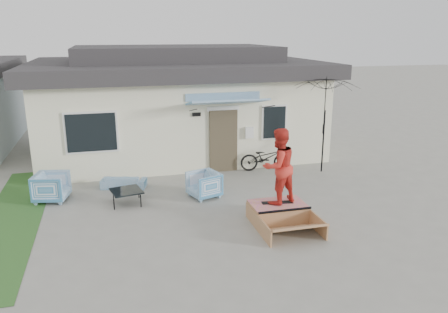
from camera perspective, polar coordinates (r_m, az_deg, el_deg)
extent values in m
plane|color=gray|center=(10.74, 0.98, -9.37)|extent=(90.00, 90.00, 0.00)
cube|color=#295723|center=(12.46, -25.70, -7.32)|extent=(1.40, 8.00, 0.01)
cube|color=#ECEAC4|center=(17.80, -6.20, 5.83)|extent=(10.00, 7.00, 3.00)
cube|color=#28282C|center=(17.58, -6.37, 11.45)|extent=(10.80, 7.80, 0.50)
cube|color=#28282C|center=(17.55, -6.42, 13.24)|extent=(7.50, 4.50, 0.60)
cube|color=#4D422F|center=(14.70, -0.08, 1.99)|extent=(0.95, 0.08, 2.10)
cube|color=white|center=(14.12, -16.81, 3.02)|extent=(1.60, 0.06, 1.30)
cube|color=white|center=(15.15, 6.52, 4.44)|extent=(0.90, 0.06, 1.20)
cube|color=teal|center=(13.95, 0.47, 7.10)|extent=(2.50, 1.09, 0.29)
imported|color=teal|center=(13.69, -12.87, -2.91)|extent=(1.40, 0.75, 0.52)
imported|color=teal|center=(13.19, -21.48, -3.54)|extent=(0.98, 1.02, 0.89)
imported|color=teal|center=(12.57, -2.62, -3.50)|extent=(0.96, 0.99, 0.82)
cube|color=black|center=(12.45, -12.50, -5.14)|extent=(0.94, 0.94, 0.39)
imported|color=black|center=(14.99, 5.44, 0.23)|extent=(1.81, 0.87, 1.11)
cylinder|color=black|center=(15.05, 12.73, 1.92)|extent=(0.05, 0.05, 2.10)
imported|color=black|center=(14.90, 12.89, 4.54)|extent=(2.45, 2.32, 0.90)
cube|color=black|center=(11.13, 6.92, -5.88)|extent=(0.80, 0.31, 0.05)
imported|color=red|center=(10.81, 7.09, -1.10)|extent=(1.10, 0.97, 1.89)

